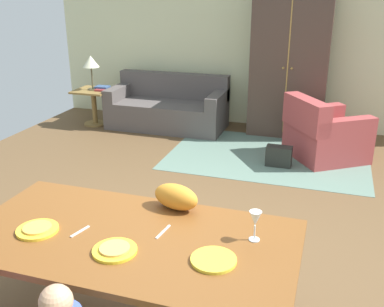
# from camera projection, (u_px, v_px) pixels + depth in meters

# --- Properties ---
(ground_plane) EXTENTS (7.10, 6.42, 0.02)m
(ground_plane) POSITION_uv_depth(u_px,v_px,m) (210.00, 214.00, 4.50)
(ground_plane) COLOR brown
(back_wall) EXTENTS (7.10, 0.10, 2.70)m
(back_wall) POSITION_uv_depth(u_px,v_px,m) (268.00, 40.00, 6.92)
(back_wall) COLOR beige
(back_wall) RESTS_ON ground_plane
(dining_table) EXTENTS (1.99, 1.02, 0.76)m
(dining_table) POSITION_uv_depth(u_px,v_px,m) (129.00, 245.00, 2.67)
(dining_table) COLOR brown
(dining_table) RESTS_ON ground_plane
(plate_near_man) EXTENTS (0.25, 0.25, 0.02)m
(plate_near_man) POSITION_uv_depth(u_px,v_px,m) (38.00, 230.00, 2.69)
(plate_near_man) COLOR yellow
(plate_near_man) RESTS_ON dining_table
(pizza_near_man) EXTENTS (0.17, 0.17, 0.01)m
(pizza_near_man) POSITION_uv_depth(u_px,v_px,m) (37.00, 228.00, 2.68)
(pizza_near_man) COLOR gold
(pizza_near_man) RESTS_ON plate_near_man
(plate_near_child) EXTENTS (0.25, 0.25, 0.02)m
(plate_near_child) POSITION_uv_depth(u_px,v_px,m) (115.00, 250.00, 2.48)
(plate_near_child) COLOR yellow
(plate_near_child) RESTS_ON dining_table
(pizza_near_child) EXTENTS (0.17, 0.17, 0.01)m
(pizza_near_child) POSITION_uv_depth(u_px,v_px,m) (115.00, 248.00, 2.48)
(pizza_near_child) COLOR #D99D52
(pizza_near_child) RESTS_ON plate_near_child
(plate_near_woman) EXTENTS (0.25, 0.25, 0.02)m
(plate_near_woman) POSITION_uv_depth(u_px,v_px,m) (214.00, 260.00, 2.40)
(plate_near_woman) COLOR yellow
(plate_near_woman) RESTS_ON dining_table
(wine_glass) EXTENTS (0.07, 0.07, 0.19)m
(wine_glass) POSITION_uv_depth(u_px,v_px,m) (255.00, 220.00, 2.55)
(wine_glass) COLOR silver
(wine_glass) RESTS_ON dining_table
(fork) EXTENTS (0.05, 0.15, 0.01)m
(fork) POSITION_uv_depth(u_px,v_px,m) (80.00, 231.00, 2.68)
(fork) COLOR silver
(fork) RESTS_ON dining_table
(knife) EXTENTS (0.04, 0.17, 0.01)m
(knife) POSITION_uv_depth(u_px,v_px,m) (163.00, 232.00, 2.68)
(knife) COLOR silver
(knife) RESTS_ON dining_table
(cat) EXTENTS (0.35, 0.23, 0.17)m
(cat) POSITION_uv_depth(u_px,v_px,m) (176.00, 197.00, 2.94)
(cat) COLOR orange
(cat) RESTS_ON dining_table
(area_rug) EXTENTS (2.60, 1.80, 0.01)m
(area_rug) POSITION_uv_depth(u_px,v_px,m) (268.00, 156.00, 5.99)
(area_rug) COLOR slate
(area_rug) RESTS_ON ground_plane
(couch) EXTENTS (1.83, 0.86, 0.82)m
(couch) POSITION_uv_depth(u_px,v_px,m) (168.00, 108.00, 7.15)
(couch) COLOR #524C4A
(couch) RESTS_ON ground_plane
(armchair) EXTENTS (1.19, 1.19, 0.82)m
(armchair) POSITION_uv_depth(u_px,v_px,m) (324.00, 135.00, 5.83)
(armchair) COLOR #9F3F3E
(armchair) RESTS_ON ground_plane
(armoire) EXTENTS (1.10, 0.59, 2.10)m
(armoire) POSITION_uv_depth(u_px,v_px,m) (290.00, 65.00, 6.56)
(armoire) COLOR #4B382E
(armoire) RESTS_ON ground_plane
(side_table) EXTENTS (0.56, 0.56, 0.58)m
(side_table) POSITION_uv_depth(u_px,v_px,m) (94.00, 102.00, 7.23)
(side_table) COLOR olive
(side_table) RESTS_ON ground_plane
(table_lamp) EXTENTS (0.26, 0.26, 0.54)m
(table_lamp) POSITION_uv_depth(u_px,v_px,m) (91.00, 63.00, 7.01)
(table_lamp) COLOR brown
(table_lamp) RESTS_ON side_table
(book_lower) EXTENTS (0.22, 0.16, 0.03)m
(book_lower) POSITION_uv_depth(u_px,v_px,m) (103.00, 90.00, 7.08)
(book_lower) COLOR #9D3033
(book_lower) RESTS_ON side_table
(book_upper) EXTENTS (0.22, 0.16, 0.03)m
(book_upper) POSITION_uv_depth(u_px,v_px,m) (102.00, 87.00, 7.15)
(book_upper) COLOR #355180
(book_upper) RESTS_ON book_lower
(handbag) EXTENTS (0.32, 0.16, 0.26)m
(handbag) POSITION_uv_depth(u_px,v_px,m) (279.00, 156.00, 5.63)
(handbag) COLOR #252722
(handbag) RESTS_ON ground_plane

